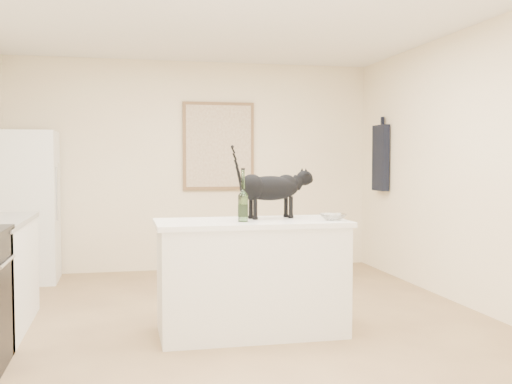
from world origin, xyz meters
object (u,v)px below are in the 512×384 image
object	(u,v)px
glass_bowl	(333,217)
fridge	(26,207)
black_cat	(270,191)
wine_bottle	(243,198)

from	to	relation	value
glass_bowl	fridge	bearing A→B (deg)	134.86
black_cat	glass_bowl	world-z (taller)	black_cat
wine_bottle	glass_bowl	xyz separation A→B (m)	(0.71, -0.04, -0.16)
fridge	wine_bottle	bearing A→B (deg)	-53.40
fridge	glass_bowl	world-z (taller)	fridge
fridge	glass_bowl	size ratio (longest dim) A/B	8.08
fridge	wine_bottle	distance (m)	3.30
black_cat	glass_bowl	bearing A→B (deg)	-39.64
glass_bowl	wine_bottle	bearing A→B (deg)	176.46
fridge	wine_bottle	size ratio (longest dim) A/B	4.70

